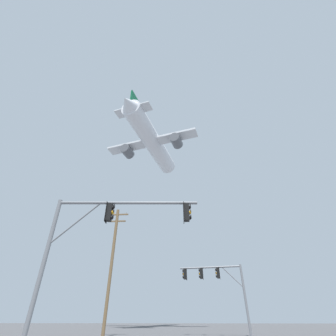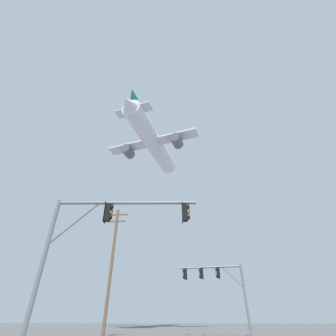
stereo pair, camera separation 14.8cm
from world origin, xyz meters
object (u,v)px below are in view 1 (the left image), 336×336
object	(u,v)px
signal_pole_near	(104,229)
airplane	(152,142)
utility_pole	(112,262)
signal_pole_far	(216,280)

from	to	relation	value
signal_pole_near	airplane	size ratio (longest dim) A/B	0.27
utility_pole	signal_pole_far	bearing A→B (deg)	11.57
signal_pole_near	utility_pole	distance (m)	11.48
signal_pole_far	airplane	distance (m)	35.59
airplane	signal_pole_far	bearing A→B (deg)	-60.98
signal_pole_near	utility_pole	bearing A→B (deg)	104.05
airplane	signal_pole_near	bearing A→B (deg)	-85.15
signal_pole_near	signal_pole_far	bearing A→B (deg)	62.88
signal_pole_near	signal_pole_far	world-z (taller)	signal_pole_near
signal_pole_near	signal_pole_far	xyz separation A→B (m)	(6.69, 13.06, -0.67)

